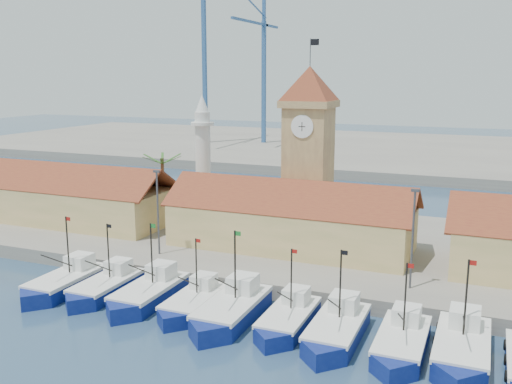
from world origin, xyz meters
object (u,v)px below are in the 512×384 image
at_px(minaret, 203,156).
at_px(boat_5, 287,321).
at_px(clock_tower, 309,146).
at_px(boat_0, 64,284).

bearing_deg(minaret, boat_5, -50.57).
distance_m(clock_tower, minaret, 15.30).
xyz_separation_m(boat_5, minaret, (-20.63, 25.08, 9.02)).
height_order(boat_0, boat_5, boat_0).
bearing_deg(boat_0, minaret, 86.21).
xyz_separation_m(boat_0, clock_tower, (16.69, 23.46, 11.18)).
height_order(clock_tower, minaret, clock_tower).
distance_m(boat_5, minaret, 33.70).
bearing_deg(boat_5, boat_0, -179.01).
height_order(boat_0, minaret, minaret).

